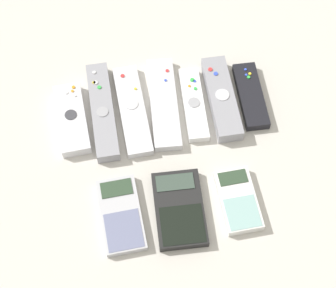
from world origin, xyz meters
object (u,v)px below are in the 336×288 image
at_px(remote_4, 194,104).
at_px(remote_5, 222,98).
at_px(remote_3, 164,103).
at_px(calculator_0, 121,215).
at_px(calculator_2, 238,200).
at_px(remote_0, 72,119).
at_px(remote_1, 102,111).
at_px(calculator_1, 181,209).
at_px(remote_2, 132,110).
at_px(remote_6, 251,96).

relative_size(remote_4, remote_5, 0.90).
height_order(remote_3, calculator_0, remote_3).
xyz_separation_m(remote_3, calculator_2, (0.10, -0.23, 0.00)).
height_order(remote_0, calculator_2, remote_0).
height_order(remote_1, calculator_2, remote_1).
xyz_separation_m(remote_1, remote_5, (0.24, -0.01, 0.00)).
height_order(remote_4, calculator_1, same).
relative_size(remote_1, calculator_2, 1.75).
relative_size(calculator_1, calculator_2, 1.19).
height_order(remote_1, remote_2, remote_1).
relative_size(remote_6, calculator_1, 1.02).
distance_m(remote_6, calculator_2, 0.23).
bearing_deg(remote_5, remote_1, 178.12).
xyz_separation_m(calculator_1, calculator_2, (0.11, 0.00, 0.00)).
distance_m(remote_2, calculator_1, 0.23).
bearing_deg(remote_3, calculator_1, -87.39).
height_order(remote_0, remote_5, remote_5).
bearing_deg(calculator_0, remote_2, 74.98).
distance_m(remote_1, remote_5, 0.24).
bearing_deg(remote_2, calculator_1, -77.07).
relative_size(calculator_0, calculator_1, 0.99).
xyz_separation_m(remote_0, remote_1, (0.06, 0.01, 0.00)).
relative_size(remote_4, calculator_0, 1.15).
xyz_separation_m(remote_1, calculator_1, (0.12, -0.23, -0.00)).
relative_size(remote_3, calculator_2, 1.70).
xyz_separation_m(calculator_0, calculator_1, (0.11, -0.01, 0.00)).
xyz_separation_m(remote_0, calculator_0, (0.07, -0.21, -0.00)).
xyz_separation_m(remote_5, calculator_0, (-0.23, -0.22, -0.01)).
distance_m(remote_3, calculator_0, 0.25).
height_order(remote_2, calculator_2, same).
bearing_deg(calculator_0, remote_1, 90.25).
xyz_separation_m(remote_3, remote_4, (0.06, -0.01, -0.00)).
bearing_deg(calculator_2, remote_5, 84.35).
height_order(calculator_1, calculator_2, same).
relative_size(remote_3, remote_5, 1.13).
height_order(remote_4, calculator_0, remote_4).
relative_size(remote_0, remote_6, 1.05).
bearing_deg(remote_1, calculator_2, -46.12).
height_order(remote_3, remote_5, remote_5).
distance_m(remote_2, remote_3, 0.06).
bearing_deg(remote_4, remote_2, -179.70).
distance_m(remote_5, remote_6, 0.06).
xyz_separation_m(remote_4, remote_5, (0.06, 0.00, 0.01)).
bearing_deg(calculator_0, remote_3, 60.83).
bearing_deg(remote_4, calculator_2, -76.65).
relative_size(remote_0, remote_3, 0.75).
xyz_separation_m(remote_5, calculator_2, (-0.01, -0.22, -0.00)).
bearing_deg(remote_2, remote_6, -3.02).
bearing_deg(remote_1, remote_5, -2.55).
distance_m(remote_4, remote_6, 0.12).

